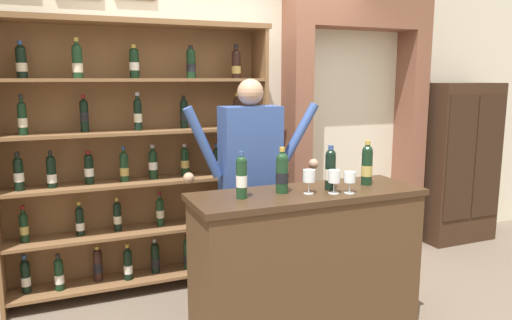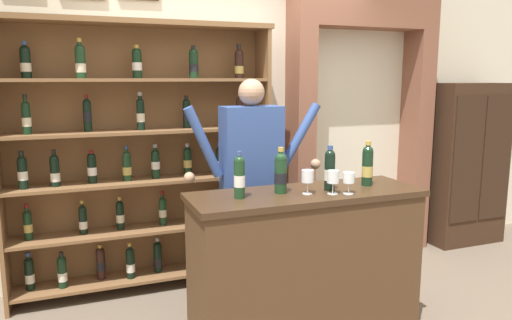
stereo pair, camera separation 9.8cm
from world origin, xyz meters
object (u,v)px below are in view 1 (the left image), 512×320
at_px(wine_shelf, 139,155).
at_px(tasting_bottle_riserva, 242,176).
at_px(wine_glass_spare, 309,177).
at_px(shopkeeper, 251,167).
at_px(tasting_counter, 306,266).
at_px(side_cabinet, 460,163).
at_px(tasting_bottle_brunello, 330,169).
at_px(wine_glass_center, 334,178).
at_px(wine_glass_left, 350,178).
at_px(tasting_bottle_super_tuscan, 282,172).
at_px(tasting_bottle_bianco, 367,164).

distance_m(wine_shelf, tasting_bottle_riserva, 1.29).
bearing_deg(wine_glass_spare, shopkeeper, 100.34).
distance_m(tasting_counter, shopkeeper, 0.85).
bearing_deg(wine_glass_spare, side_cabinet, 25.68).
bearing_deg(tasting_bottle_brunello, wine_glass_spare, -165.86).
bearing_deg(tasting_bottle_brunello, tasting_bottle_riserva, 179.30).
bearing_deg(wine_shelf, tasting_bottle_riserva, -71.17).
xyz_separation_m(side_cabinet, shopkeeper, (-2.63, -0.53, 0.23)).
xyz_separation_m(wine_glass_center, wine_glass_spare, (-0.15, 0.06, 0.01)).
xyz_separation_m(tasting_bottle_brunello, wine_glass_left, (0.06, -0.14, -0.04)).
bearing_deg(wine_shelf, shopkeeper, -39.48).
bearing_deg(tasting_counter, side_cabinet, 24.78).
height_order(wine_shelf, wine_glass_spare, wine_shelf).
height_order(side_cabinet, tasting_bottle_brunello, side_cabinet).
bearing_deg(tasting_bottle_brunello, tasting_counter, 175.24).
height_order(tasting_counter, tasting_bottle_brunello, tasting_bottle_brunello).
bearing_deg(tasting_bottle_super_tuscan, wine_glass_center, -26.37).
height_order(tasting_bottle_riserva, wine_glass_left, tasting_bottle_riserva).
distance_m(tasting_counter, tasting_bottle_brunello, 0.67).
distance_m(tasting_counter, tasting_bottle_riserva, 0.79).
bearing_deg(wine_glass_center, tasting_bottle_brunello, 71.43).
height_order(wine_glass_left, wine_glass_spare, wine_glass_spare).
bearing_deg(side_cabinet, wine_glass_spare, -154.32).
bearing_deg(tasting_bottle_super_tuscan, tasting_bottle_bianco, -0.96).
distance_m(tasting_bottle_brunello, wine_glass_center, 0.12).
relative_size(tasting_bottle_riserva, tasting_bottle_brunello, 0.99).
height_order(tasting_counter, wine_glass_spare, wine_glass_spare).
bearing_deg(tasting_bottle_riserva, shopkeeper, 63.25).
relative_size(wine_glass_left, wine_glass_spare, 0.90).
relative_size(tasting_counter, wine_glass_left, 11.00).
height_order(tasting_counter, tasting_bottle_super_tuscan, tasting_bottle_super_tuscan).
distance_m(wine_shelf, wine_glass_left, 1.75).
bearing_deg(tasting_bottle_bianco, shopkeeper, 135.99).
relative_size(tasting_bottle_super_tuscan, wine_glass_spare, 1.90).
relative_size(tasting_bottle_bianco, wine_glass_center, 2.01).
bearing_deg(wine_glass_left, side_cabinet, 29.82).
xyz_separation_m(tasting_bottle_super_tuscan, tasting_bottle_bianco, (0.64, -0.01, 0.01)).
bearing_deg(wine_glass_center, tasting_bottle_bianco, 21.48).
distance_m(shopkeeper, tasting_bottle_bianco, 0.86).
relative_size(shopkeeper, wine_glass_center, 11.40).
distance_m(side_cabinet, tasting_bottle_bianco, 2.33).
distance_m(shopkeeper, tasting_bottle_riserva, 0.70).
bearing_deg(tasting_bottle_bianco, tasting_bottle_riserva, -178.54).
bearing_deg(wine_glass_left, tasting_bottle_bianco, 34.18).
xyz_separation_m(side_cabinet, tasting_bottle_riserva, (-2.95, -1.15, 0.31)).
bearing_deg(wine_glass_center, tasting_bottle_super_tuscan, 153.63).
bearing_deg(tasting_bottle_bianco, wine_glass_spare, -171.06).
distance_m(wine_glass_left, wine_glass_spare, 0.26).
height_order(wine_shelf, side_cabinet, wine_shelf).
distance_m(side_cabinet, tasting_counter, 2.76).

